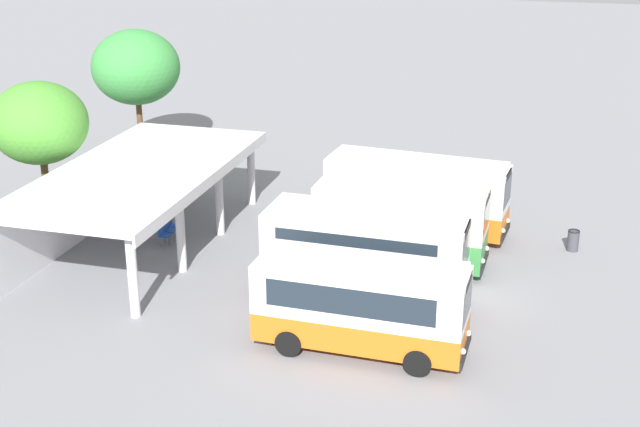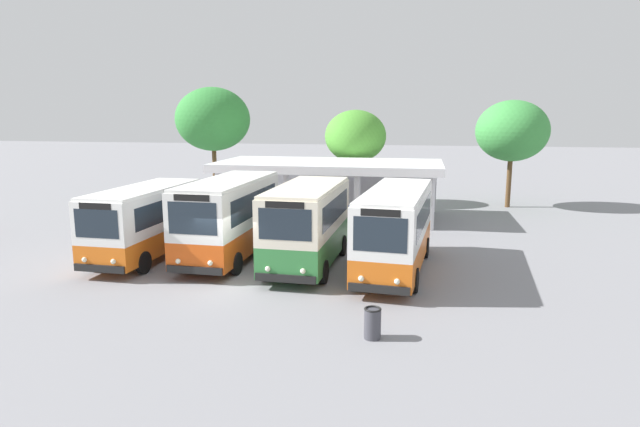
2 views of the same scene
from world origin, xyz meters
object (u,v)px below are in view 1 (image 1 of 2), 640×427
city_bus_nearest_orange (361,302)px  city_bus_fourth_amber (417,192)px  waiting_chair_middle_seat (172,224)px  city_bus_second_in_row (365,252)px  litter_bin_apron (573,240)px  waiting_chair_end_by_column (163,234)px  waiting_chair_second_from_end (168,229)px  city_bus_middle_cream (401,221)px

city_bus_nearest_orange → city_bus_fourth_amber: (10.78, 0.05, 0.10)m
waiting_chair_middle_seat → city_bus_second_in_row: bearing=-112.4°
city_bus_fourth_amber → litter_bin_apron: (-0.29, -6.69, -1.38)m
waiting_chair_end_by_column → waiting_chair_second_from_end: same height
city_bus_nearest_orange → city_bus_second_in_row: 3.66m
city_bus_fourth_amber → city_bus_nearest_orange: bearing=-179.7°
waiting_chair_end_by_column → litter_bin_apron: size_ratio=0.96×
city_bus_second_in_row → city_bus_middle_cream: size_ratio=1.08×
city_bus_fourth_amber → litter_bin_apron: bearing=-92.5°
city_bus_middle_cream → waiting_chair_second_from_end: (-0.24, 10.02, -1.35)m
waiting_chair_second_from_end → waiting_chair_middle_seat: bearing=9.0°
waiting_chair_second_from_end → waiting_chair_middle_seat: size_ratio=1.00×
waiting_chair_second_from_end → litter_bin_apron: 17.10m
city_bus_middle_cream → waiting_chair_second_from_end: size_ratio=7.99×
city_bus_fourth_amber → waiting_chair_end_by_column: bearing=113.7°
city_bus_nearest_orange → waiting_chair_middle_seat: 12.70m
city_bus_middle_cream → litter_bin_apron: 7.61m
city_bus_nearest_orange → city_bus_middle_cream: size_ratio=1.02×
city_bus_nearest_orange → city_bus_fourth_amber: 10.78m
city_bus_nearest_orange → waiting_chair_end_by_column: city_bus_nearest_orange is taller
city_bus_second_in_row → city_bus_fourth_amber: (7.19, -0.64, -0.08)m
city_bus_nearest_orange → litter_bin_apron: bearing=-32.4°
city_bus_fourth_amber → waiting_chair_second_from_end: bearing=110.9°
waiting_chair_second_from_end → litter_bin_apron: bearing=-78.1°
city_bus_nearest_orange → waiting_chair_end_by_column: bearing=57.6°
city_bus_second_in_row → city_bus_fourth_amber: size_ratio=0.92×
city_bus_nearest_orange → waiting_chair_end_by_column: 11.98m
city_bus_second_in_row → waiting_chair_end_by_column: city_bus_second_in_row is taller
waiting_chair_middle_seat → city_bus_nearest_orange: bearing=-126.5°
city_bus_middle_cream → waiting_chair_middle_seat: 10.21m
waiting_chair_end_by_column → city_bus_second_in_row: bearing=-106.6°
litter_bin_apron → waiting_chair_end_by_column: bearing=103.8°
waiting_chair_end_by_column → litter_bin_apron: bearing=-76.2°
city_bus_second_in_row → city_bus_nearest_orange: bearing=-169.2°
city_bus_fourth_amber → waiting_chair_second_from_end: city_bus_fourth_amber is taller
city_bus_second_in_row → waiting_chair_end_by_column: (2.80, 9.37, -1.39)m
city_bus_middle_cream → litter_bin_apron: city_bus_middle_cream is taller
city_bus_middle_cream → waiting_chair_second_from_end: 10.12m
city_bus_nearest_orange → waiting_chair_second_from_end: (6.95, 10.08, -1.22)m
city_bus_fourth_amber → city_bus_second_in_row: bearing=174.9°
city_bus_fourth_amber → litter_bin_apron: city_bus_fourth_amber is taller
city_bus_second_in_row → waiting_chair_middle_seat: (3.92, 9.48, -1.39)m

